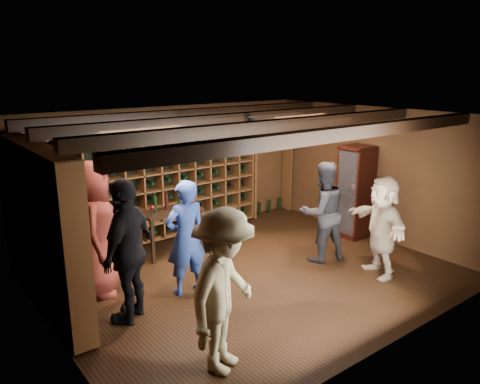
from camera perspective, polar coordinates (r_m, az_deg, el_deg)
ground at (r=7.54m, az=1.41°, el=-10.09°), size 6.00×6.00×0.00m
room_shell at (r=6.92m, az=1.27°, el=8.54°), size 6.00×6.00×6.00m
wine_rack_back at (r=8.76m, az=-10.88°, el=1.19°), size 4.65×0.30×2.20m
wine_rack_left at (r=6.63m, az=-22.81°, el=-4.19°), size 0.30×2.65×2.20m
crate_shelf at (r=10.30m, az=3.79°, el=5.81°), size 1.20×0.32×2.07m
display_cabinet at (r=9.23m, az=13.87°, el=-0.18°), size 0.55×0.50×1.75m
man_blue_shirt at (r=6.73m, az=-6.61°, el=-5.56°), size 0.65×0.46×1.69m
man_grey_suit at (r=7.95m, az=10.03°, el=-2.41°), size 0.98×0.85×1.70m
guest_red_floral at (r=6.93m, az=-17.31°, el=-4.33°), size 0.97×1.14×1.97m
guest_woman_black at (r=6.13m, az=-13.45°, el=-6.95°), size 1.16×1.04×1.89m
guest_khaki at (r=5.02m, az=-1.97°, el=-12.04°), size 1.36×1.16×1.82m
guest_beige at (r=7.62m, az=16.92°, el=-4.01°), size 1.03×1.55×1.60m
tasting_table at (r=8.24m, az=-8.50°, el=-2.73°), size 1.07×0.55×1.08m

